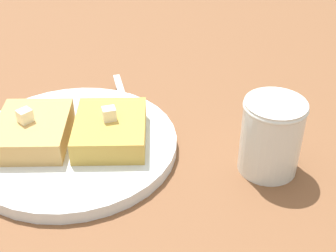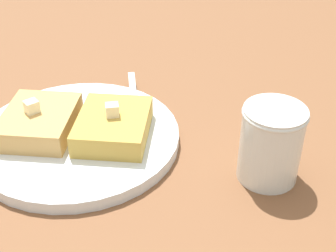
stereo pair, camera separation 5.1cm
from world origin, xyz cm
name	(u,v)px [view 2 (the right image)]	position (x,y,z in cm)	size (l,w,h in cm)	color
table_surface	(36,157)	(0.00, 0.00, 1.17)	(129.67, 129.67, 2.34)	brown
plate	(78,137)	(4.98, 1.68, 3.18)	(24.14, 24.14, 1.45)	silver
toast_slice_left	(39,122)	(0.55, 1.84, 5.13)	(8.00, 9.76, 2.68)	tan
toast_slice_middle	(113,126)	(9.40, 1.52, 5.13)	(8.00, 9.76, 2.68)	gold
butter_pat_primary	(32,107)	(0.09, 1.79, 7.21)	(1.48, 1.33, 1.48)	#F7F1C3
butter_pat_secondary	(112,110)	(9.39, 1.66, 7.21)	(1.48, 1.33, 1.48)	#F5E8C2
fork	(135,106)	(11.07, 7.69, 3.97)	(4.20, 16.01, 0.36)	silver
syrup_jar	(270,146)	(26.82, -2.90, 6.29)	(6.75, 6.75, 8.54)	#59250D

